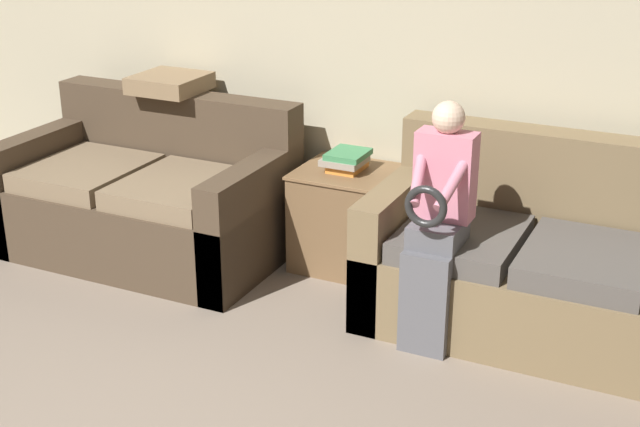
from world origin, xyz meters
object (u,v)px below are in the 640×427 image
couch_main (588,275)px  child_left_seated (438,218)px  couch_side (149,200)px  side_shelf (345,217)px  book_stack (347,160)px  throw_pillow (170,83)px

couch_main → child_left_seated: child_left_seated is taller
couch_side → side_shelf: size_ratio=2.81×
couch_main → book_stack: couch_main is taller
child_left_seated → throw_pillow: (-1.94, 0.65, 0.31)m
couch_side → side_shelf: (1.15, 0.32, -0.02)m
side_shelf → couch_main: bearing=-9.5°
couch_main → throw_pillow: bearing=174.4°
side_shelf → book_stack: book_stack is taller
side_shelf → book_stack: bearing=26.4°
couch_side → child_left_seated: bearing=-9.2°
book_stack → couch_main: bearing=-9.6°
couch_main → book_stack: (-1.41, 0.24, 0.32)m
child_left_seated → couch_main: bearing=30.3°
couch_side → throw_pillow: 0.72m
couch_main → throw_pillow: throw_pillow is taller
side_shelf → throw_pillow: size_ratio=1.45×
couch_main → couch_side: couch_main is taller
couch_main → throw_pillow: 2.69m
couch_main → couch_side: (-2.56, -0.08, -0.00)m
book_stack → throw_pillow: size_ratio=0.62×
couch_side → book_stack: couch_side is taller
couch_side → child_left_seated: size_ratio=1.37×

